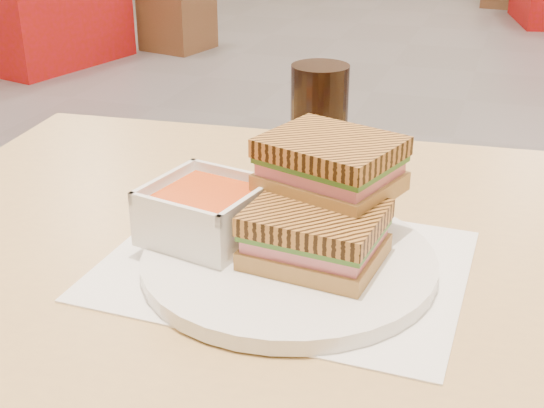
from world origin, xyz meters
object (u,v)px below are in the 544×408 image
(bg_chair_0r, at_px, (177,16))
(panini_lower, at_px, (315,235))
(soup_bowl, at_px, (206,214))
(cola_glass, at_px, (319,126))
(main_table, at_px, (394,335))
(plate, at_px, (289,261))
(bg_chair_0l, at_px, (10,27))

(bg_chair_0r, bearing_deg, panini_lower, -62.62)
(soup_bowl, height_order, cola_glass, cola_glass)
(main_table, height_order, plate, plate)
(main_table, bearing_deg, bg_chair_0r, 118.78)
(soup_bowl, height_order, bg_chair_0r, soup_bowl)
(panini_lower, bearing_deg, bg_chair_0r, 117.38)
(plate, distance_m, bg_chair_0l, 4.29)
(soup_bowl, bearing_deg, main_table, 20.21)
(main_table, distance_m, soup_bowl, 0.26)
(soup_bowl, relative_size, bg_chair_0l, 0.30)
(soup_bowl, bearing_deg, cola_glass, 74.23)
(main_table, relative_size, panini_lower, 9.03)
(main_table, relative_size, plate, 4.18)
(plate, xyz_separation_m, bg_chair_0l, (-2.80, 3.21, -0.54))
(cola_glass, xyz_separation_m, bg_chair_0r, (-1.95, 3.64, -0.61))
(soup_bowl, distance_m, panini_lower, 0.12)
(soup_bowl, xyz_separation_m, bg_chair_0l, (-2.71, 3.19, -0.57))
(plate, height_order, soup_bowl, soup_bowl)
(cola_glass, bearing_deg, soup_bowl, -105.77)
(bg_chair_0l, bearing_deg, panini_lower, -48.60)
(soup_bowl, xyz_separation_m, cola_glass, (0.06, 0.22, 0.03))
(main_table, relative_size, bg_chair_0l, 2.86)
(plate, height_order, bg_chair_0l, plate)
(bg_chair_0l, height_order, bg_chair_0r, bg_chair_0l)
(cola_glass, bearing_deg, main_table, -47.60)
(soup_bowl, xyz_separation_m, panini_lower, (0.12, -0.01, 0.00))
(cola_glass, xyz_separation_m, bg_chair_0l, (-2.77, 2.97, -0.61))
(panini_lower, relative_size, bg_chair_0l, 0.32)
(soup_bowl, bearing_deg, plate, -7.39)
(main_table, relative_size, bg_chair_0r, 2.74)
(main_table, bearing_deg, panini_lower, -130.49)
(main_table, distance_m, panini_lower, 0.20)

